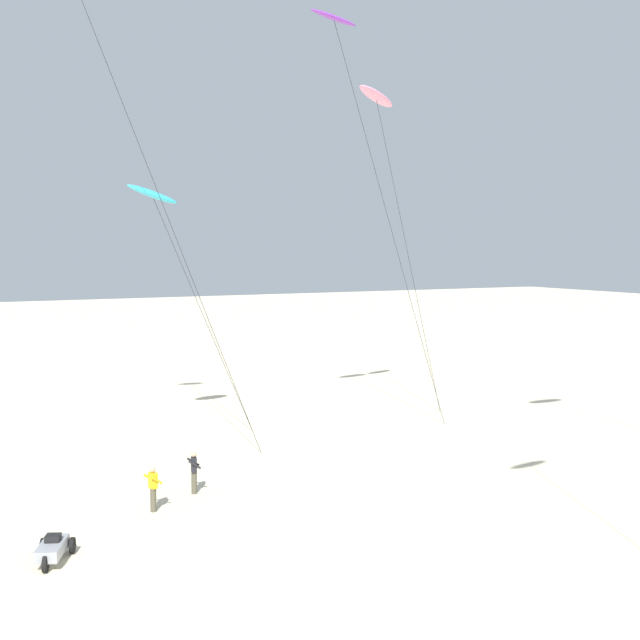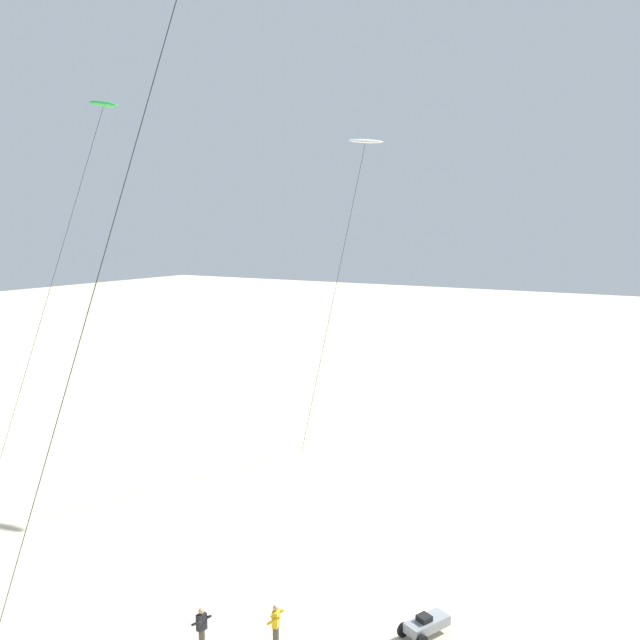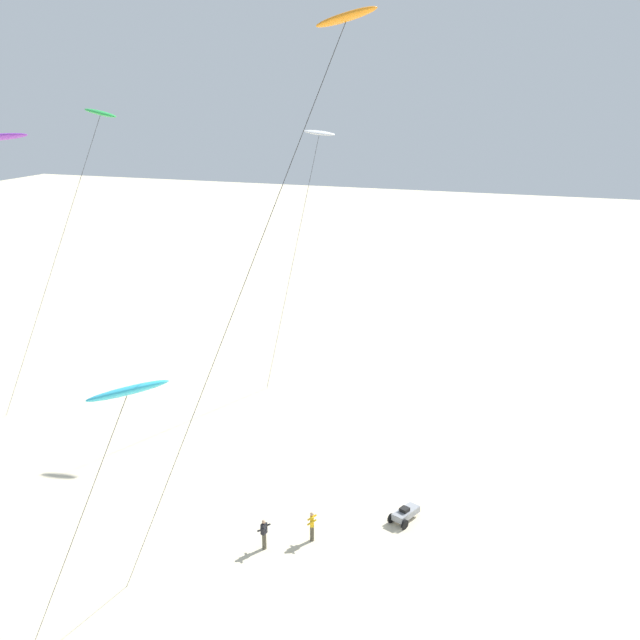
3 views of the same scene
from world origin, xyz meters
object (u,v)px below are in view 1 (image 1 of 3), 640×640
object	(u,v)px
kite_flyer_nearest	(194,471)
kite_cyan	(153,195)
kite_purple	(335,24)
kite_pink	(377,99)
kite_flyer_middle	(153,488)
beach_buggy	(52,548)

from	to	relation	value
kite_flyer_nearest	kite_cyan	bearing A→B (deg)	172.45
kite_purple	kite_flyer_nearest	world-z (taller)	kite_purple
kite_pink	kite_flyer_middle	xyz separation A→B (m)	(9.88, -15.46, -16.67)
kite_cyan	kite_flyer_middle	xyz separation A→B (m)	(10.36, -3.25, -11.23)
kite_pink	beach_buggy	size ratio (longest dim) A/B	8.64
kite_pink	kite_cyan	world-z (taller)	kite_pink
kite_cyan	beach_buggy	size ratio (longest dim) A/B	6.08
kite_cyan	beach_buggy	bearing A→B (deg)	-28.37
kite_pink	beach_buggy	distance (m)	29.24
kite_flyer_nearest	kite_pink	bearing A→B (deg)	122.21
kite_purple	kite_flyer_nearest	bearing A→B (deg)	-60.20
kite_cyan	kite_pink	bearing A→B (deg)	87.75
kite_cyan	kite_purple	world-z (taller)	kite_purple
kite_cyan	kite_flyer_middle	world-z (taller)	kite_cyan
kite_flyer_nearest	kite_flyer_middle	bearing A→B (deg)	-55.01
kite_flyer_nearest	beach_buggy	distance (m)	7.90
kite_pink	kite_cyan	xyz separation A→B (m)	(-0.48, -12.21, -5.44)
kite_pink	kite_flyer_middle	bearing A→B (deg)	-57.41
kite_purple	kite_flyer_nearest	xyz separation A→B (m)	(5.23, -9.13, -19.35)
kite_flyer_nearest	kite_flyer_middle	size ratio (longest dim) A/B	1.00
kite_purple	beach_buggy	xyz separation A→B (m)	(10.05, -15.37, -19.82)
kite_purple	kite_pink	bearing A→B (deg)	126.96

